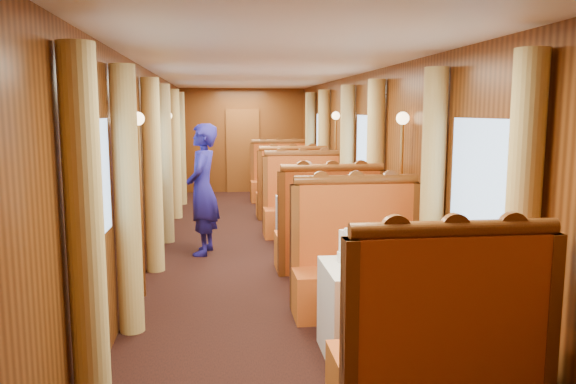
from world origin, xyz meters
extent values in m
cube|color=brown|center=(0.00, 5.97, 1.00)|extent=(0.80, 0.04, 2.00)
cube|color=white|center=(0.75, -3.50, 0.38)|extent=(1.05, 0.72, 0.75)
cube|color=#AA2D12|center=(0.75, -4.67, 0.85)|extent=(1.30, 0.12, 0.80)
cylinder|color=brown|center=(0.75, -4.67, 1.29)|extent=(1.23, 0.10, 0.10)
cube|color=#AA2D12|center=(0.75, -2.55, 0.23)|extent=(1.30, 0.55, 0.45)
cube|color=#AA2D12|center=(0.75, -2.33, 0.85)|extent=(1.30, 0.12, 0.80)
cylinder|color=brown|center=(0.75, -2.33, 1.29)|extent=(1.23, 0.10, 0.10)
cube|color=white|center=(0.75, 0.00, 0.38)|extent=(1.05, 0.72, 0.75)
cube|color=#AA2D12|center=(0.75, -0.95, 0.23)|extent=(1.30, 0.55, 0.45)
cube|color=#AA2D12|center=(0.75, -1.17, 0.85)|extent=(1.30, 0.12, 0.80)
cylinder|color=brown|center=(0.75, -1.17, 1.29)|extent=(1.23, 0.10, 0.10)
cube|color=#AA2D12|center=(0.75, 0.95, 0.23)|extent=(1.30, 0.55, 0.45)
cube|color=#AA2D12|center=(0.75, 1.17, 0.85)|extent=(1.30, 0.12, 0.80)
cylinder|color=brown|center=(0.75, 1.17, 1.29)|extent=(1.23, 0.10, 0.10)
cube|color=white|center=(0.75, 3.50, 0.38)|extent=(1.05, 0.72, 0.75)
cube|color=#AA2D12|center=(0.75, 2.55, 0.23)|extent=(1.30, 0.55, 0.45)
cube|color=#AA2D12|center=(0.75, 2.33, 0.85)|extent=(1.30, 0.12, 0.80)
cylinder|color=brown|center=(0.75, 2.33, 1.29)|extent=(1.23, 0.10, 0.10)
cube|color=#AA2D12|center=(0.75, 4.45, 0.23)|extent=(1.30, 0.55, 0.45)
cube|color=#AA2D12|center=(0.75, 4.67, 0.85)|extent=(1.30, 0.12, 0.80)
cylinder|color=brown|center=(0.75, 4.67, 1.29)|extent=(1.23, 0.10, 0.10)
cube|color=silver|center=(0.63, -3.57, 0.76)|extent=(0.34, 0.26, 0.01)
cylinder|color=white|center=(1.07, -3.59, 0.76)|extent=(0.21, 0.21, 0.01)
cylinder|color=white|center=(0.39, -3.35, 0.79)|extent=(0.08, 0.08, 0.08)
cylinder|color=white|center=(0.39, -3.35, 0.92)|extent=(0.05, 0.05, 0.18)
cylinder|color=white|center=(0.44, -3.30, 0.79)|extent=(0.08, 0.08, 0.08)
cylinder|color=white|center=(0.44, -3.30, 0.92)|extent=(0.05, 0.05, 0.18)
cylinder|color=silver|center=(0.71, 0.01, 0.82)|extent=(0.06, 0.06, 0.14)
cylinder|color=silver|center=(0.76, 3.52, 0.82)|extent=(0.06, 0.06, 0.14)
cylinder|color=#D6BB6D|center=(-1.38, -4.28, 1.18)|extent=(0.22, 0.22, 2.35)
cylinder|color=#D6BB6D|center=(-1.38, -2.72, 1.18)|extent=(0.22, 0.22, 2.35)
cylinder|color=#D6BB6D|center=(1.38, -4.28, 1.18)|extent=(0.22, 0.22, 2.35)
cylinder|color=#D6BB6D|center=(1.38, -2.72, 1.18)|extent=(0.22, 0.22, 2.35)
cylinder|color=#D6BB6D|center=(-1.38, -0.78, 1.18)|extent=(0.22, 0.22, 2.35)
cylinder|color=#D6BB6D|center=(-1.38, 0.78, 1.18)|extent=(0.22, 0.22, 2.35)
cylinder|color=#D6BB6D|center=(1.38, -0.78, 1.18)|extent=(0.22, 0.22, 2.35)
cylinder|color=#D6BB6D|center=(1.38, 0.78, 1.18)|extent=(0.22, 0.22, 2.35)
cylinder|color=#D6BB6D|center=(-1.38, 2.72, 1.18)|extent=(0.22, 0.22, 2.35)
cylinder|color=#D6BB6D|center=(-1.38, 4.28, 1.18)|extent=(0.22, 0.22, 2.35)
cylinder|color=#D6BB6D|center=(1.38, 2.72, 1.18)|extent=(0.22, 0.22, 2.35)
cylinder|color=#D6BB6D|center=(1.38, 4.28, 1.18)|extent=(0.22, 0.22, 2.35)
cylinder|color=#BF8C3F|center=(-1.40, -1.75, 0.93)|extent=(0.04, 0.04, 1.85)
sphere|color=#FFD18C|center=(-1.40, -1.75, 1.88)|extent=(0.14, 0.14, 0.14)
cylinder|color=#BF8C3F|center=(1.40, -1.75, 0.93)|extent=(0.04, 0.04, 1.85)
sphere|color=#FFD18C|center=(1.40, -1.75, 1.88)|extent=(0.14, 0.14, 0.14)
cylinder|color=#BF8C3F|center=(-1.40, 1.75, 0.93)|extent=(0.04, 0.04, 1.85)
sphere|color=#FFD18C|center=(-1.40, 1.75, 1.88)|extent=(0.14, 0.14, 0.14)
cylinder|color=#BF8C3F|center=(1.40, 1.75, 0.93)|extent=(0.04, 0.04, 1.85)
sphere|color=#FFD18C|center=(1.40, 1.75, 1.88)|extent=(0.14, 0.14, 0.14)
imported|color=navy|center=(-0.81, -0.01, 0.90)|extent=(0.53, 0.71, 1.79)
cube|color=beige|center=(0.75, 0.78, 0.75)|extent=(0.40, 0.24, 0.55)
sphere|color=tan|center=(0.75, 0.78, 1.11)|extent=(0.20, 0.20, 0.20)
cube|color=beige|center=(0.75, 0.61, 0.52)|extent=(0.36, 0.30, 0.14)
camera|label=1|loc=(-0.58, -7.67, 1.96)|focal=35.00mm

